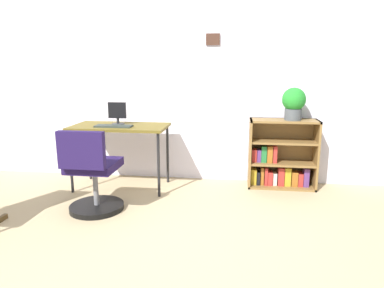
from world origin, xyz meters
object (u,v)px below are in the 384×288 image
(monitor, at_px, (117,114))
(bookshelf_low, at_px, (280,158))
(desk, at_px, (120,131))
(potted_plant_on_shelf, at_px, (294,102))
(keyboard, at_px, (114,126))
(office_chair, at_px, (92,177))

(monitor, relative_size, bookshelf_low, 0.32)
(desk, height_order, bookshelf_low, bookshelf_low)
(desk, xyz_separation_m, potted_plant_on_shelf, (1.92, 0.23, 0.32))
(desk, xyz_separation_m, bookshelf_low, (1.82, 0.28, -0.33))
(keyboard, bearing_deg, monitor, 94.04)
(monitor, bearing_deg, keyboard, -85.96)
(monitor, xyz_separation_m, keyboard, (0.01, -0.17, -0.12))
(desk, xyz_separation_m, keyboard, (-0.03, -0.11, 0.07))
(office_chair, relative_size, bookshelf_low, 1.04)
(desk, height_order, potted_plant_on_shelf, potted_plant_on_shelf)
(bookshelf_low, distance_m, potted_plant_on_shelf, 0.65)
(office_chair, distance_m, potted_plant_on_shelf, 2.27)
(keyboard, bearing_deg, desk, 74.59)
(desk, distance_m, monitor, 0.20)
(desk, xyz_separation_m, office_chair, (-0.04, -0.73, -0.32))
(desk, height_order, keyboard, keyboard)
(keyboard, xyz_separation_m, office_chair, (-0.01, -0.62, -0.39))
(office_chair, height_order, bookshelf_low, office_chair)
(potted_plant_on_shelf, bearing_deg, desk, -173.13)
(monitor, distance_m, bookshelf_low, 1.94)
(monitor, relative_size, office_chair, 0.31)
(monitor, bearing_deg, office_chair, -89.53)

